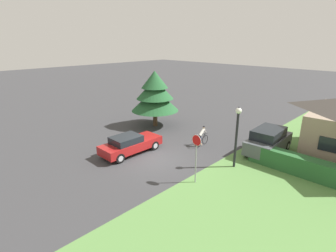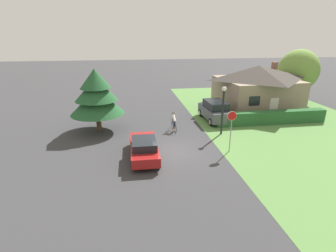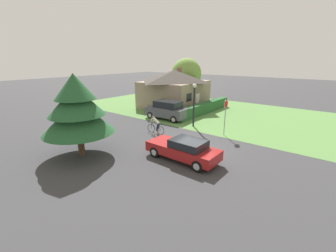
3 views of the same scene
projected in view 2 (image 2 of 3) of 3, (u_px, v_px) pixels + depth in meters
ground_plane at (172, 152)px, 18.48m from camera, size 140.00×140.00×0.00m
grass_verge_right at (288, 125)px, 23.81m from camera, size 16.00×36.00×0.01m
cottage_house at (257, 87)px, 28.32m from camera, size 8.77×7.89×4.96m
hedge_row at (271, 117)px, 24.11m from camera, size 10.41×0.90×1.20m
sedan_left_lane at (144, 148)px, 17.43m from camera, size 1.86×4.68×1.41m
cyclist at (174, 122)px, 22.30m from camera, size 0.44×1.74×1.59m
parked_suv_right at (215, 111)px, 24.90m from camera, size 2.15×4.50×1.92m
stop_sign at (231, 124)px, 17.90m from camera, size 0.65×0.07×2.96m
street_lamp at (223, 103)px, 20.89m from camera, size 0.38×0.38×4.07m
conifer_tall_near at (96, 95)px, 21.50m from camera, size 4.44×4.44×5.28m
deciduous_tree_right at (298, 70)px, 30.90m from camera, size 4.62×4.62×6.22m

